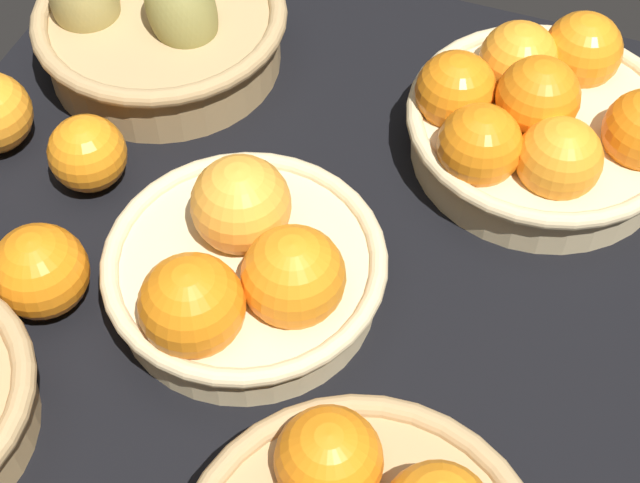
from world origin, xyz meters
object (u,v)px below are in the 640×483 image
loose_orange_front_gap (40,271)px  loose_orange_side_gap (87,154)px  basket_near_right (541,120)px  basket_center (245,268)px  basket_far_right_pears (159,23)px

loose_orange_front_gap → loose_orange_side_gap: (12.86, 2.87, -0.41)cm
basket_near_right → loose_orange_front_gap: (-29.68, 33.76, -0.56)cm
basket_center → basket_near_right: bearing=-37.7°
basket_near_right → loose_orange_side_gap: basket_near_right is taller
loose_orange_front_gap → basket_center: bearing=-69.5°
basket_near_right → loose_orange_front_gap: bearing=131.3°
basket_center → loose_orange_side_gap: 19.44cm
basket_far_right_pears → basket_center: size_ratio=1.08×
loose_orange_front_gap → loose_orange_side_gap: 13.18cm
basket_near_right → loose_orange_front_gap: basket_near_right is taller
loose_orange_front_gap → loose_orange_side_gap: size_ratio=1.12×
basket_near_right → loose_orange_side_gap: (-16.82, 36.63, -0.96)cm
loose_orange_front_gap → basket_far_right_pears: bearing=7.6°
basket_far_right_pears → basket_near_right: size_ratio=0.99×
basket_far_right_pears → loose_orange_side_gap: (-16.91, -1.11, -1.14)cm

